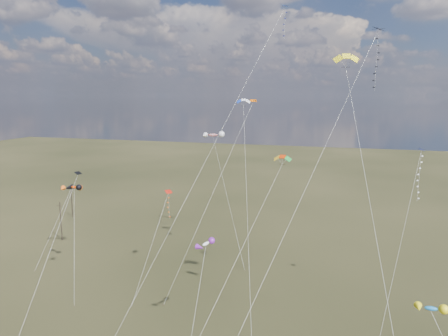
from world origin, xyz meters
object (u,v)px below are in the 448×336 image
(utility_pole_far, at_px, (72,201))
(utility_pole_near, at_px, (61,221))
(parafoil_yellow, at_px, (347,58))
(novelty_black_orange, at_px, (71,188))
(diamond_black_high, at_px, (368,76))

(utility_pole_far, bearing_deg, utility_pole_near, -60.26)
(utility_pole_near, bearing_deg, parafoil_yellow, -20.24)
(utility_pole_near, relative_size, utility_pole_far, 1.00)
(utility_pole_near, xyz_separation_m, parafoil_yellow, (53.73, -19.81, 28.85))
(parafoil_yellow, distance_m, novelty_black_orange, 52.16)
(utility_pole_near, bearing_deg, utility_pole_far, 119.74)
(utility_pole_near, height_order, novelty_black_orange, novelty_black_orange)
(utility_pole_near, xyz_separation_m, diamond_black_high, (56.04, -17.74, 27.01))
(utility_pole_far, bearing_deg, novelty_black_orange, -52.06)
(parafoil_yellow, bearing_deg, utility_pole_far, 151.29)
(utility_pole_far, xyz_separation_m, diamond_black_high, (64.04, -31.74, 27.01))
(utility_pole_near, bearing_deg, novelty_black_orange, -38.43)
(parafoil_yellow, bearing_deg, diamond_black_high, 41.87)
(utility_pole_near, xyz_separation_m, novelty_black_orange, (7.64, -6.06, 8.66))
(utility_pole_far, relative_size, novelty_black_orange, 0.60)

